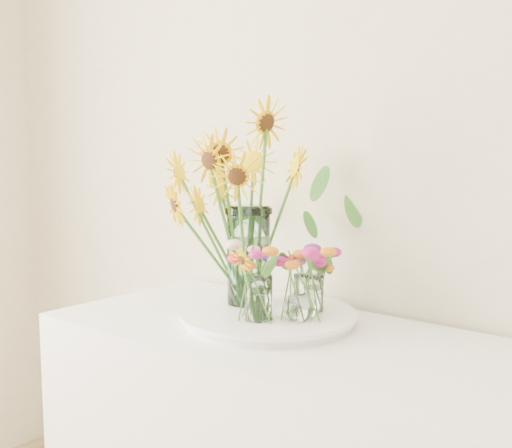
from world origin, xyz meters
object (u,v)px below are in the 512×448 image
at_px(tray, 268,318).
at_px(small_vase_c, 312,294).
at_px(small_vase_a, 259,299).
at_px(small_vase_b, 300,298).
at_px(mason_jar, 248,256).

distance_m(tray, small_vase_c, 0.13).
xyz_separation_m(small_vase_a, small_vase_b, (0.07, 0.07, 0.00)).
bearing_deg(small_vase_b, mason_jar, 167.92).
bearing_deg(small_vase_a, mason_jar, 138.45).
bearing_deg(mason_jar, small_vase_b, -12.08).
bearing_deg(small_vase_b, small_vase_c, 103.21).
bearing_deg(small_vase_c, small_vase_a, -108.61).
xyz_separation_m(mason_jar, small_vase_b, (0.20, -0.04, -0.08)).
distance_m(small_vase_b, small_vase_c, 0.09).
bearing_deg(tray, small_vase_b, -3.94).
height_order(mason_jar, small_vase_a, mason_jar).
relative_size(tray, small_vase_b, 3.65).
distance_m(tray, small_vase_b, 0.13).
relative_size(tray, small_vase_c, 4.30).
xyz_separation_m(small_vase_a, small_vase_c, (0.05, 0.16, -0.01)).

